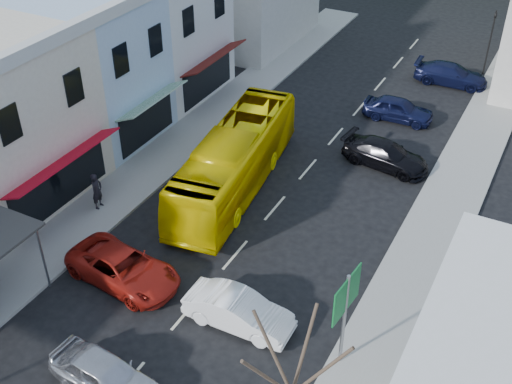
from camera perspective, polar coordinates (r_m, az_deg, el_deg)
name	(u,v)px	position (r m, az deg, el deg)	size (l,w,h in m)	color
ground	(187,312)	(26.41, -6.18, -10.56)	(120.00, 120.00, 0.00)	black
sidewalk_left	(171,151)	(36.28, -7.58, 3.60)	(3.00, 52.00, 0.15)	gray
sidewalk_right	(436,228)	(31.38, 15.74, -3.14)	(3.00, 52.00, 0.15)	gray
shopfront_row	(25,106)	(34.21, -19.84, 7.21)	(8.25, 30.00, 8.00)	silver
distant_block_left	(245,0)	(50.41, -1.00, 16.68)	(8.00, 10.00, 6.00)	#B7B2A8
bus	(235,161)	(32.33, -1.90, 2.75)	(2.50, 11.60, 3.10)	#F0CF01
car_silver	(105,376)	(23.83, -13.29, -15.60)	(1.80, 4.40, 1.40)	#BCBCC2
car_white	(239,311)	(25.31, -1.55, -10.56)	(1.80, 4.40, 1.40)	white
car_red	(123,268)	(27.67, -11.70, -6.67)	(1.90, 4.60, 1.40)	maroon
car_black_near	(385,154)	(35.18, 11.43, 3.29)	(1.84, 4.50, 1.40)	black
car_navy_mid	(398,109)	(39.97, 12.52, 7.19)	(1.80, 4.40, 1.40)	black
car_navy_far	(451,74)	(45.49, 16.95, 9.98)	(1.84, 4.50, 1.40)	black
pedestrian_left	(97,192)	(31.92, -13.93, -0.03)	(0.60, 0.40, 1.70)	black
direction_sign	(344,322)	(23.13, 7.82, -11.34)	(0.41, 1.95, 4.30)	#0C6128
traffic_signal	(489,43)	(47.17, 20.04, 12.33)	(0.76, 1.00, 4.50)	black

